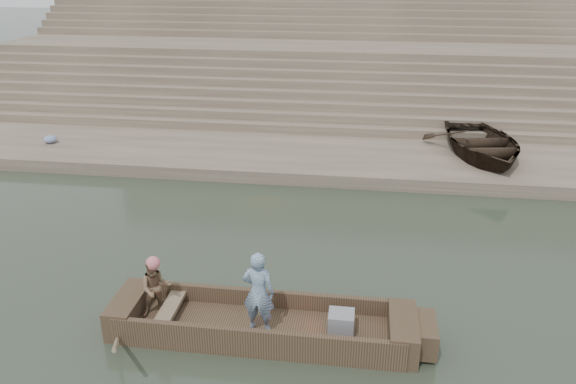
% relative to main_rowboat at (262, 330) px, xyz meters
% --- Properties ---
extents(ground, '(120.00, 120.00, 0.00)m').
position_rel_main_rowboat_xyz_m(ground, '(1.46, 1.21, -0.11)').
color(ground, '#2A3427').
rests_on(ground, ground).
extents(lower_landing, '(32.00, 4.00, 0.40)m').
position_rel_main_rowboat_xyz_m(lower_landing, '(1.46, 9.21, 0.09)').
color(lower_landing, gray).
rests_on(lower_landing, ground).
extents(mid_landing, '(32.00, 3.00, 2.80)m').
position_rel_main_rowboat_xyz_m(mid_landing, '(1.46, 16.71, 1.29)').
color(mid_landing, gray).
rests_on(mid_landing, ground).
extents(upper_landing, '(32.00, 3.00, 5.20)m').
position_rel_main_rowboat_xyz_m(upper_landing, '(1.46, 23.71, 2.49)').
color(upper_landing, gray).
rests_on(upper_landing, ground).
extents(ghat_steps, '(32.00, 11.00, 5.20)m').
position_rel_main_rowboat_xyz_m(ghat_steps, '(1.46, 18.40, 1.69)').
color(ghat_steps, gray).
rests_on(ghat_steps, ground).
extents(main_rowboat, '(5.00, 1.30, 0.22)m').
position_rel_main_rowboat_xyz_m(main_rowboat, '(0.00, 0.00, 0.00)').
color(main_rowboat, brown).
rests_on(main_rowboat, ground).
extents(rowboat_trim, '(6.04, 2.63, 1.84)m').
position_rel_main_rowboat_xyz_m(rowboat_trim, '(0.21, -0.01, 0.20)').
color(rowboat_trim, brown).
rests_on(rowboat_trim, ground).
extents(standing_man, '(0.61, 0.43, 1.58)m').
position_rel_main_rowboat_xyz_m(standing_man, '(-0.02, -0.13, 0.90)').
color(standing_man, navy).
rests_on(standing_man, main_rowboat).
extents(rowing_man, '(0.70, 0.64, 1.17)m').
position_rel_main_rowboat_xyz_m(rowing_man, '(-2.00, 0.06, 0.69)').
color(rowing_man, '#297D52').
rests_on(rowing_man, main_rowboat).
extents(television, '(0.46, 0.42, 0.40)m').
position_rel_main_rowboat_xyz_m(television, '(1.44, 0.00, 0.31)').
color(television, gray).
rests_on(television, main_rowboat).
extents(beached_rowboat, '(3.85, 4.87, 0.91)m').
position_rel_main_rowboat_xyz_m(beached_rowboat, '(5.48, 9.65, 0.75)').
color(beached_rowboat, '#2D2116').
rests_on(beached_rowboat, lower_landing).
extents(cloth_bundles, '(18.41, 1.38, 0.26)m').
position_rel_main_rowboat_xyz_m(cloth_bundles, '(-0.15, 8.52, 0.42)').
color(cloth_bundles, '#3F5999').
rests_on(cloth_bundles, lower_landing).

